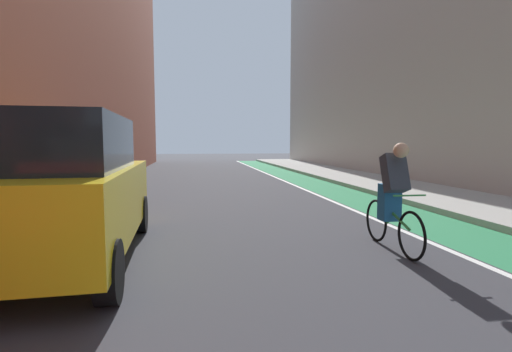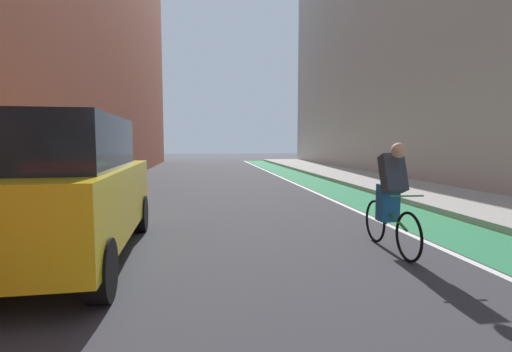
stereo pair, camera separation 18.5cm
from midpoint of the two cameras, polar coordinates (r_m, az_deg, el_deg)
name	(u,v)px [view 1 (the left image)]	position (r m, az deg, el deg)	size (l,w,h in m)	color
ground_plane	(239,196)	(11.49, -2.98, -3.07)	(86.89, 86.89, 0.00)	#38383D
bike_lane_paint	(322,187)	(14.18, 9.59, -1.58)	(1.60, 39.50, 0.00)	#2D8451
lane_divider_stripe	(299,187)	(13.91, 6.08, -1.67)	(0.12, 39.50, 0.00)	white
sidewalk_right	(382,184)	(15.10, 18.06, -1.09)	(3.10, 39.50, 0.14)	#A8A59E
building_facade_right	(423,17)	(18.90, 23.61, 21.09)	(2.40, 35.50, 13.95)	#B2ADA3
parked_suv_yellow_cab	(64,189)	(5.71, -27.73, -1.69)	(1.95, 4.29, 1.98)	yellow
cyclist_mid	(393,197)	(6.03, 19.08, -3.00)	(0.48, 1.74, 1.63)	black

